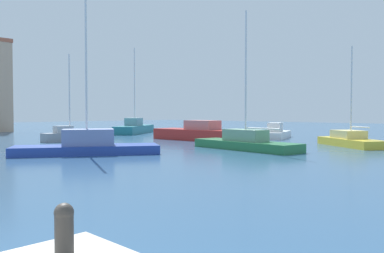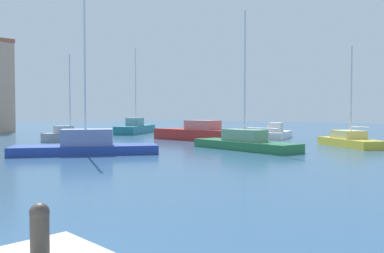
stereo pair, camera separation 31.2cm
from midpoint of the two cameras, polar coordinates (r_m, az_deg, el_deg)
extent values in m
plane|color=#2D5175|center=(29.93, -14.04, -2.86)|extent=(160.00, 160.00, 0.00)
cylinder|color=#38332D|center=(4.78, -19.57, -14.32)|extent=(0.21, 0.21, 0.49)
sphere|color=#38332D|center=(4.72, -19.61, -11.49)|extent=(0.22, 0.22, 0.22)
cube|color=#1E707A|center=(48.76, -8.35, -0.42)|extent=(8.63, 6.98, 0.94)
cube|color=#6B9CA2|center=(48.44, -8.47, 0.67)|extent=(2.92, 2.68, 0.93)
cylinder|color=silver|center=(48.82, -8.38, 5.60)|extent=(0.12, 0.12, 9.30)
cube|color=#28703D|center=(27.29, 7.29, -2.67)|extent=(3.10, 8.33, 0.58)
cube|color=gray|center=(27.27, 7.25, -1.24)|extent=(1.73, 3.20, 0.79)
cylinder|color=silver|center=(27.31, 7.34, 7.11)|extent=(0.12, 0.12, 8.74)
cylinder|color=silver|center=(26.23, 9.62, -0.27)|extent=(0.40, 2.84, 0.08)
cube|color=gold|center=(31.76, 21.38, -2.13)|extent=(5.15, 6.21, 0.58)
cube|color=#DFCD77|center=(31.99, 21.10, -1.04)|extent=(2.71, 2.88, 0.60)
cylinder|color=silver|center=(31.72, 21.47, 4.54)|extent=(0.12, 0.12, 6.81)
cylinder|color=silver|center=(30.77, 22.51, -0.06)|extent=(1.29, 1.82, 0.08)
cube|color=white|center=(40.02, 11.73, -1.16)|extent=(6.39, 4.05, 0.65)
cube|color=silver|center=(39.18, 11.52, -0.10)|extent=(2.04, 1.77, 0.88)
cube|color=#233D93|center=(24.90, -15.08, -3.22)|extent=(8.52, 6.65, 0.53)
cube|color=#6E7DB1|center=(24.84, -14.88, -1.48)|extent=(3.42, 3.04, 0.97)
cylinder|color=silver|center=(24.95, -15.19, 8.21)|extent=(0.12, 0.12, 9.39)
cube|color=#B22823|center=(36.52, 0.22, -1.16)|extent=(2.91, 8.47, 0.99)
cube|color=#C4716E|center=(35.89, 1.23, 0.23)|extent=(1.85, 3.02, 0.82)
cube|color=gray|center=(36.66, -17.22, -1.41)|extent=(4.84, 1.35, 0.76)
cube|color=#ADB0B5|center=(36.32, -18.08, -0.38)|extent=(1.53, 0.86, 0.60)
cylinder|color=silver|center=(36.63, -17.28, 4.51)|extent=(0.12, 0.12, 6.82)
camera|label=1|loc=(0.16, -90.26, -0.01)|focal=37.47mm
camera|label=2|loc=(0.16, 89.74, 0.01)|focal=37.47mm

